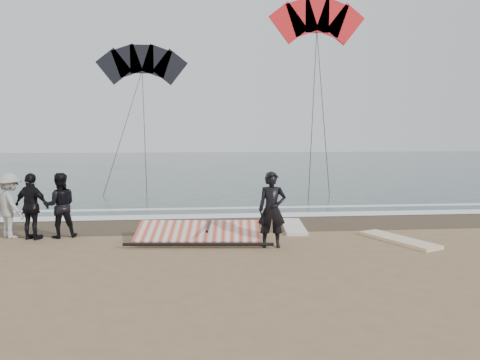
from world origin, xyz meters
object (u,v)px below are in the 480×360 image
object	(u,v)px
sail_rig	(196,234)
board_white	(399,240)
board_cream	(293,226)
man_main	(272,210)

from	to	relation	value
sail_rig	board_white	bearing A→B (deg)	-6.96
board_cream	sail_rig	bearing A→B (deg)	-149.26
board_cream	man_main	bearing A→B (deg)	-108.59
man_main	sail_rig	bearing A→B (deg)	159.37
board_cream	sail_rig	size ratio (longest dim) A/B	0.61
board_white	sail_rig	distance (m)	5.59
board_white	board_cream	xyz separation A→B (m)	(-2.50, 2.09, 0.00)
board_cream	sail_rig	xyz separation A→B (m)	(-3.05, -1.41, 0.14)
board_white	board_cream	distance (m)	3.26
man_main	sail_rig	distance (m)	2.33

